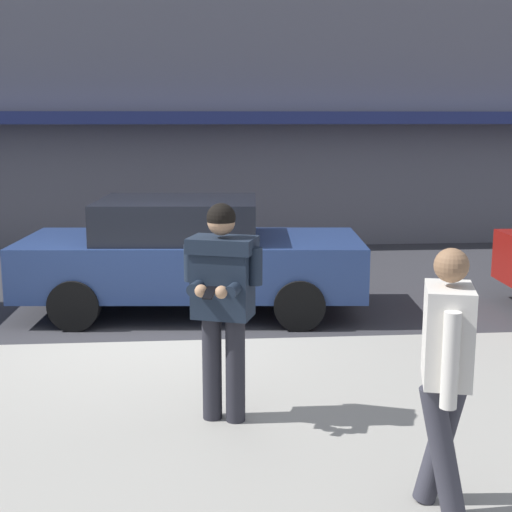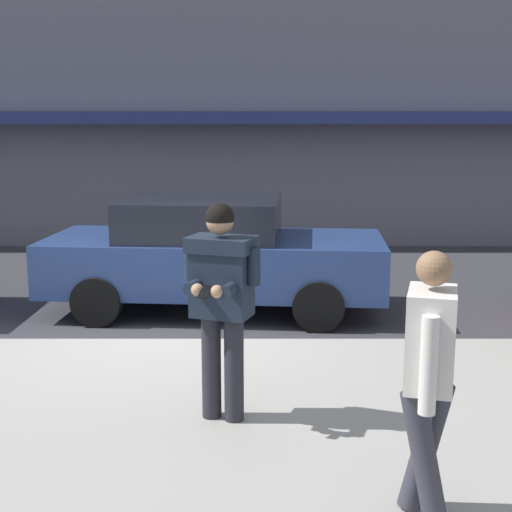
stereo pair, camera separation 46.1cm
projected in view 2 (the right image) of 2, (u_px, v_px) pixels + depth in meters
ground_plane at (155, 345)px, 8.28m from camera, size 80.00×80.00×0.00m
sidewalk at (233, 452)px, 5.47m from camera, size 32.00×5.30×0.14m
curb_paint_line at (241, 343)px, 8.33m from camera, size 28.00×0.12×0.01m
parked_sedan_mid at (212, 254)px, 9.63m from camera, size 4.63×2.20×1.54m
man_texting_on_phone at (221, 289)px, 5.71m from camera, size 0.62×0.65×1.81m
pedestrian_in_light_coat at (429, 370)px, 4.28m from camera, size 0.40×0.58×1.70m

